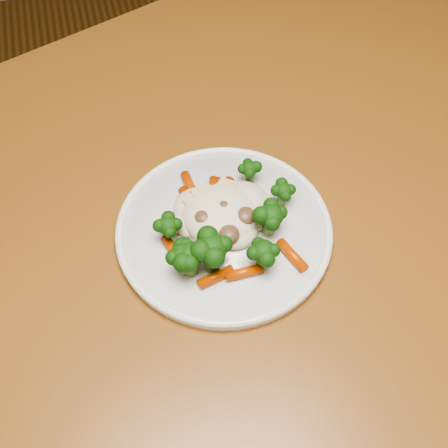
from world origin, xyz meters
name	(u,v)px	position (x,y,z in m)	size (l,w,h in m)	color
dining_table	(262,211)	(0.11, -0.22, 0.65)	(1.42, 1.19, 0.75)	brown
plate	(224,231)	(0.03, -0.31, 0.76)	(0.26, 0.26, 0.01)	white
meal	(221,226)	(0.02, -0.32, 0.78)	(0.18, 0.17, 0.05)	beige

